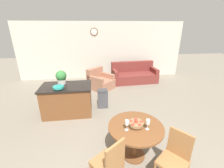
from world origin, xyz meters
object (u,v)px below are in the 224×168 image
Objects in this scene: kitchen_island at (68,100)px; couch at (134,75)px; fruit_bowl at (136,123)px; wine_glass_left at (127,123)px; potted_plant at (61,77)px; trash_bin at (103,99)px; dining_table at (135,133)px; armchair at (100,82)px; wine_glass_right at (148,122)px; dining_chair_near_right at (175,156)px; dining_chair_near_left at (110,162)px; teal_bowl at (58,87)px.

kitchen_island is 0.68× the size of couch.
wine_glass_left is (-0.19, -0.09, 0.09)m from fruit_bowl.
wine_glass_left is at bearing -55.18° from kitchen_island.
potted_plant is 0.65× the size of trash_bin.
potted_plant is (-1.68, 2.05, 0.53)m from dining_table.
armchair is at bearing 94.23° from wine_glass_left.
dining_table is 5.17× the size of wine_glass_left.
potted_plant is 2.18m from armchair.
couch is at bearing 77.60° from wine_glass_right.
fruit_bowl is (-0.52, 0.55, 0.29)m from dining_chair_near_right.
dining_chair_near_left is 1.52× the size of trash_bin.
armchair is (-0.47, 3.68, -0.28)m from dining_table.
dining_chair_near_left reaches higher than couch.
dining_table is 0.38m from wine_glass_left.
kitchen_island reaches higher than trash_bin.
couch is at bearing 32.92° from dining_chair_near_left.
teal_bowl is (-2.22, 2.18, 0.44)m from dining_chair_near_right.
fruit_bowl is at bearing 23.86° from wine_glass_left.
couch is at bearing 42.72° from kitchen_island.
potted_plant is (0.02, 0.42, 0.15)m from teal_bowl.
dining_chair_near_right reaches higher than couch.
trash_bin is at bearing -129.14° from couch.
dining_chair_near_right is 2.81m from trash_bin.
dining_chair_near_right is 0.64× the size of kitchen_island.
fruit_bowl is at bearing 5.88° from dining_chair_near_right.
couch reaches higher than dining_table.
wine_glass_left is 0.14× the size of kitchen_island.
potted_plant reaches higher than couch.
fruit_bowl is 0.46× the size of trash_bin.
wine_glass_right is (-0.34, 0.44, 0.38)m from dining_chair_near_right.
kitchen_island is (-1.72, 1.95, -0.43)m from wine_glass_right.
armchair is at bearing 51.28° from dining_chair_near_left.
dining_table is at bearing 23.94° from wine_glass_left.
potted_plant reaches higher than wine_glass_left.
potted_plant is at bearing -144.41° from couch.
kitchen_island reaches higher than armchair.
teal_bowl reaches higher than couch.
dining_table is 2.65× the size of potted_plant.
trash_bin is (-1.00, 2.62, -0.20)m from dining_chair_near_right.
wine_glass_right is at bearing -125.14° from armchair.
trash_bin is 0.50× the size of armchair.
dining_chair_near_left is 1.07m from dining_chair_near_right.
wine_glass_left is (-0.20, -0.09, 0.31)m from dining_table.
dining_chair_near_left is 2.48m from teal_bowl.
fruit_bowl is 0.70× the size of potted_plant.
potted_plant reaches higher than armchair.
dining_table is at bearing -76.90° from trash_bin.
wine_glass_right is 4.58m from couch.
armchair is (0.07, 4.20, -0.21)m from dining_chair_near_left.
trash_bin is (-0.48, 2.07, -0.49)m from fruit_bowl.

